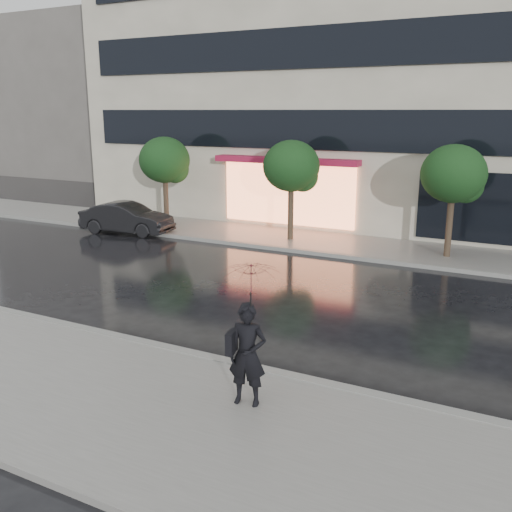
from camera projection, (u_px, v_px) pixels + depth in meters
The scene contains 12 objects.
ground at pixel (230, 344), 12.74m from camera, with size 120.00×120.00×0.00m, color black.
sidewalk_near at pixel (137, 407), 9.93m from camera, with size 60.00×4.50×0.12m, color slate.
sidewalk_far at pixel (365, 247), 21.54m from camera, with size 60.00×3.50×0.12m, color slate.
curb_near at pixel (206, 358), 11.86m from camera, with size 60.00×0.25×0.14m, color gray.
curb_far at pixel (351, 257), 20.03m from camera, with size 60.00×0.25×0.14m, color gray.
office_building at pixel (425, 22), 25.96m from camera, with size 30.00×12.76×18.00m.
bg_building_left at pixel (90, 99), 46.11m from camera, with size 14.00×10.00×12.00m, color #59544F.
tree_far_west at pixel (166, 162), 24.63m from camera, with size 2.20×2.20×3.99m.
tree_mid_west at pixel (293, 168), 21.95m from camera, with size 2.20×2.20×3.99m.
tree_mid_east at pixel (455, 176), 19.27m from camera, with size 2.20×2.20×3.99m.
parked_car at pixel (127, 218), 24.10m from camera, with size 1.38×3.97×1.31m, color black.
pedestrian_with_umbrella at pixel (249, 314), 9.53m from camera, with size 1.17×1.18×2.54m.
Camera 1 is at (5.98, -10.25, 5.07)m, focal length 40.00 mm.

